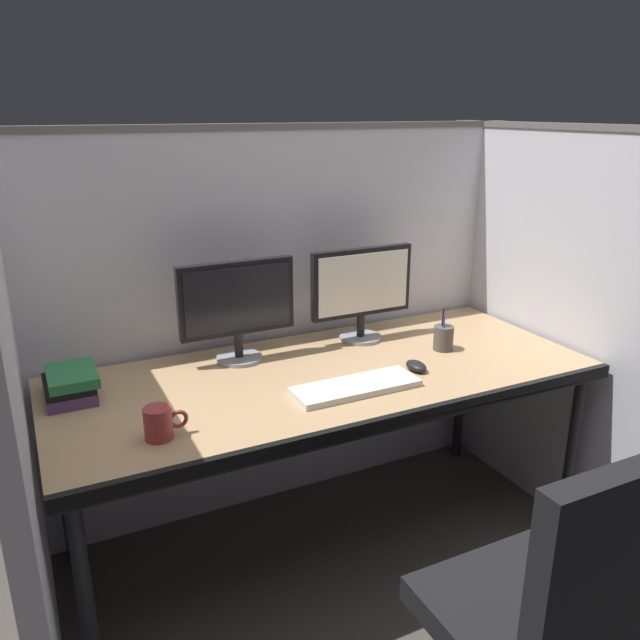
% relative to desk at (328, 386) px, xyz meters
% --- Properties ---
extents(ground_plane, '(8.00, 8.00, 0.00)m').
position_rel_desk_xyz_m(ground_plane, '(0.00, -0.29, -0.69)').
color(ground_plane, '#423D38').
extents(cubicle_partition_rear, '(2.21, 0.06, 1.57)m').
position_rel_desk_xyz_m(cubicle_partition_rear, '(0.00, 0.46, 0.10)').
color(cubicle_partition_rear, silver).
rests_on(cubicle_partition_rear, ground).
extents(cubicle_partition_left, '(0.06, 1.41, 1.57)m').
position_rel_desk_xyz_m(cubicle_partition_left, '(-0.99, -0.09, 0.10)').
color(cubicle_partition_left, silver).
rests_on(cubicle_partition_left, ground).
extents(cubicle_partition_right, '(0.06, 1.41, 1.57)m').
position_rel_desk_xyz_m(cubicle_partition_right, '(0.99, -0.09, 0.10)').
color(cubicle_partition_right, silver).
rests_on(cubicle_partition_right, ground).
extents(desk, '(1.90, 0.80, 0.74)m').
position_rel_desk_xyz_m(desk, '(0.00, 0.00, 0.00)').
color(desk, tan).
rests_on(desk, ground).
extents(monitor_left, '(0.43, 0.17, 0.37)m').
position_rel_desk_xyz_m(monitor_left, '(-0.24, 0.26, 0.27)').
color(monitor_left, gray).
rests_on(monitor_left, desk).
extents(monitor_right, '(0.43, 0.17, 0.37)m').
position_rel_desk_xyz_m(monitor_right, '(0.28, 0.25, 0.27)').
color(monitor_right, gray).
rests_on(monitor_right, desk).
extents(keyboard_main, '(0.43, 0.15, 0.02)m').
position_rel_desk_xyz_m(keyboard_main, '(0.02, -0.16, 0.06)').
color(keyboard_main, silver).
rests_on(keyboard_main, desk).
extents(computer_mouse, '(0.06, 0.10, 0.04)m').
position_rel_desk_xyz_m(computer_mouse, '(0.29, -0.11, 0.07)').
color(computer_mouse, black).
rests_on(computer_mouse, desk).
extents(coffee_mug, '(0.13, 0.08, 0.09)m').
position_rel_desk_xyz_m(coffee_mug, '(-0.63, -0.20, 0.10)').
color(coffee_mug, '#993333').
rests_on(coffee_mug, desk).
extents(book_stack, '(0.16, 0.22, 0.09)m').
position_rel_desk_xyz_m(book_stack, '(-0.83, 0.19, 0.09)').
color(book_stack, '#4C3366').
rests_on(book_stack, desk).
extents(pen_cup, '(0.08, 0.08, 0.16)m').
position_rel_desk_xyz_m(pen_cup, '(0.50, 0.01, 0.10)').
color(pen_cup, '#4C4742').
rests_on(pen_cup, desk).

